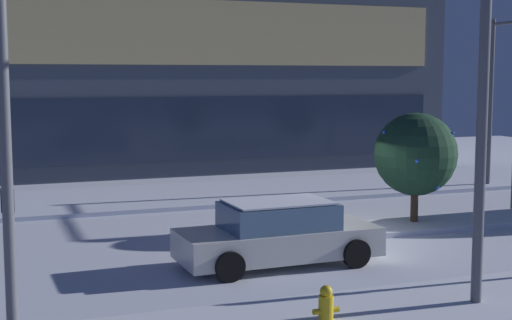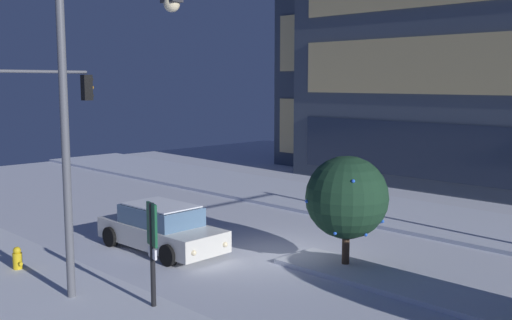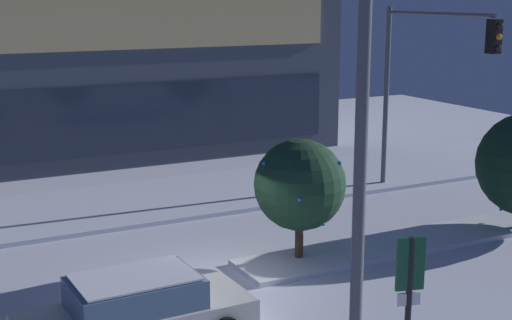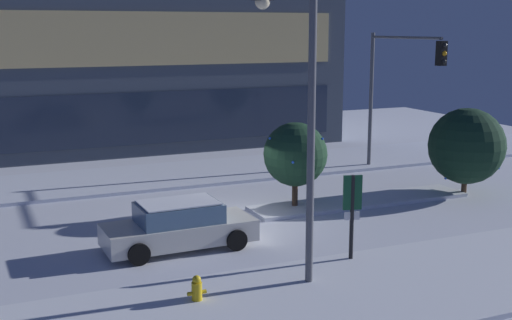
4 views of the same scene
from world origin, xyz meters
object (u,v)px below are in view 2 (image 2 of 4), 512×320
at_px(car_near, 161,228).
at_px(traffic_light_corner_near_left, 24,117).
at_px(fire_hydrant, 17,261).
at_px(parking_info_sign, 152,243).
at_px(street_lamp_arched, 100,93).
at_px(decorated_tree_left_of_median, 347,197).

distance_m(car_near, traffic_light_corner_near_left, 7.08).
relative_size(fire_hydrant, parking_info_sign, 0.30).
distance_m(street_lamp_arched, parking_info_sign, 3.96).
xyz_separation_m(car_near, street_lamp_arched, (2.25, -3.35, 4.41)).
relative_size(parking_info_sign, decorated_tree_left_of_median, 0.79).
distance_m(street_lamp_arched, decorated_tree_left_of_median, 7.41).
xyz_separation_m(car_near, traffic_light_corner_near_left, (-5.97, -1.72, 3.40)).
bearing_deg(traffic_light_corner_near_left, street_lamp_arched, -101.24).
height_order(traffic_light_corner_near_left, fire_hydrant, traffic_light_corner_near_left).
distance_m(car_near, decorated_tree_left_of_median, 6.13).
relative_size(street_lamp_arched, decorated_tree_left_of_median, 2.37).
distance_m(fire_hydrant, parking_info_sign, 5.33).
bearing_deg(street_lamp_arched, fire_hydrant, 108.18).
xyz_separation_m(traffic_light_corner_near_left, decorated_tree_left_of_median, (11.31, 4.38, -2.02)).
bearing_deg(parking_info_sign, decorated_tree_left_of_median, 3.55).
relative_size(traffic_light_corner_near_left, street_lamp_arched, 0.76).
xyz_separation_m(street_lamp_arched, fire_hydrant, (-3.13, -0.96, -4.75)).
xyz_separation_m(traffic_light_corner_near_left, parking_info_sign, (10.14, -1.51, -2.45)).
bearing_deg(parking_info_sign, traffic_light_corner_near_left, 96.20).
bearing_deg(parking_info_sign, fire_hydrant, 116.80).
bearing_deg(fire_hydrant, decorated_tree_left_of_median, 48.31).
relative_size(street_lamp_arched, parking_info_sign, 3.00).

